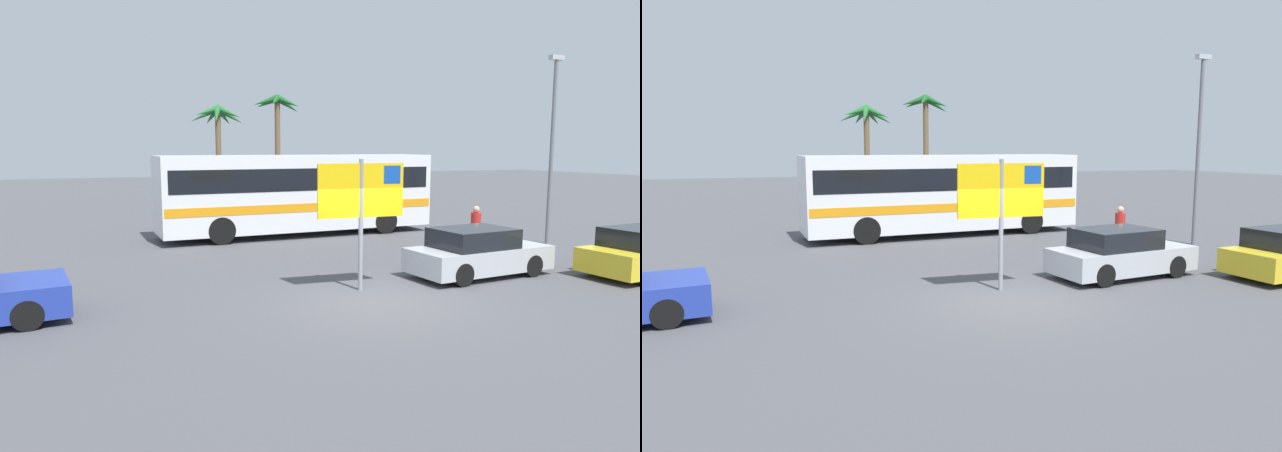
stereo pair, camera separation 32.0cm
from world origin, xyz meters
TOP-DOWN VIEW (x-y plane):
  - ground at (0.00, 0.00)m, footprint 120.00×120.00m
  - bus_front_coach at (2.00, 10.07)m, footprint 10.91×2.57m
  - ferry_sign at (0.13, 1.01)m, footprint 2.20×0.27m
  - car_silver at (3.71, 1.11)m, footprint 4.03×1.93m
  - pedestrian_by_bus at (5.49, 3.40)m, footprint 0.32×0.32m
  - lamp_post_left_side at (9.51, 4.34)m, footprint 0.56×0.20m
  - palm_tree_seaside at (1.69, 21.67)m, footprint 3.17×3.15m
  - palm_tree_inland at (5.18, 21.36)m, footprint 3.12×3.05m

SIDE VIEW (x-z plane):
  - ground at x=0.00m, z-range 0.00..0.00m
  - car_silver at x=3.71m, z-range -0.03..1.30m
  - pedestrian_by_bus at x=5.49m, z-range 0.14..1.78m
  - bus_front_coach at x=2.00m, z-range 0.20..3.37m
  - ferry_sign at x=0.13m, z-range 0.73..3.93m
  - lamp_post_left_side at x=9.51m, z-range 0.32..6.99m
  - palm_tree_seaside at x=1.69m, z-range 1.87..7.78m
  - palm_tree_inland at x=5.18m, z-range 2.04..8.62m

